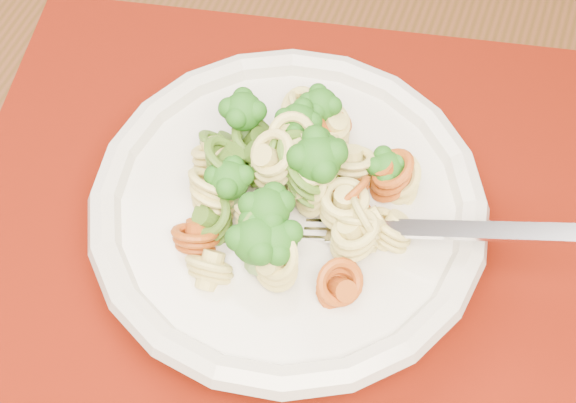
{
  "coord_description": "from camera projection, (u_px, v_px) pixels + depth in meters",
  "views": [
    {
      "loc": [
        0.04,
        -0.01,
        1.17
      ],
      "look_at": [
        0.03,
        0.24,
        0.77
      ],
      "focal_mm": 50.0,
      "sensor_mm": 36.0,
      "label": 1
    }
  ],
  "objects": [
    {
      "name": "dining_table",
      "position": [
        438.0,
        157.0,
        0.66
      ],
      "size": [
        1.58,
        1.27,
        0.72
      ],
      "rotation": [
        0.0,
        0.0,
        -0.33
      ],
      "color": "#512B16",
      "rests_on": "ground"
    },
    {
      "name": "placemat",
      "position": [
        315.0,
        231.0,
        0.51
      ],
      "size": [
        0.5,
        0.41,
        0.0
      ],
      "primitive_type": "cube",
      "rotation": [
        0.0,
        0.0,
        -0.12
      ],
      "color": "#630F04",
      "rests_on": "dining_table"
    },
    {
      "name": "pasta_bowl",
      "position": [
        288.0,
        211.0,
        0.49
      ],
      "size": [
        0.24,
        0.24,
        0.05
      ],
      "color": "beige",
      "rests_on": "placemat"
    },
    {
      "name": "pasta_broccoli_heap",
      "position": [
        288.0,
        196.0,
        0.47
      ],
      "size": [
        0.21,
        0.21,
        0.06
      ],
      "primitive_type": null,
      "color": "#E0CB6F",
      "rests_on": "pasta_bowl"
    },
    {
      "name": "fork",
      "position": [
        350.0,
        227.0,
        0.46
      ],
      "size": [
        0.18,
        0.06,
        0.08
      ],
      "primitive_type": null,
      "rotation": [
        0.0,
        -0.35,
        -0.22
      ],
      "color": "silver",
      "rests_on": "pasta_bowl"
    }
  ]
}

